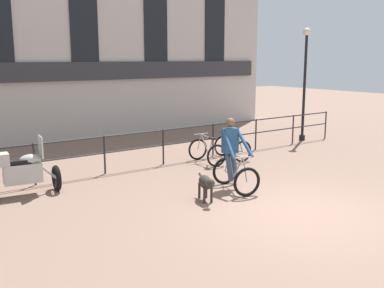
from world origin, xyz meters
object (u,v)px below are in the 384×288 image
cyclist_with_bike (233,158)px  parked_motorcycle (22,172)px  dog (206,183)px  parked_bicycle_near_lamp (207,152)px  street_lamp (305,78)px  parked_bicycle_mid_left (232,148)px

cyclist_with_bike → parked_motorcycle: cyclist_with_bike is taller
dog → parked_bicycle_near_lamp: bearing=71.3°
cyclist_with_bike → dog: cyclist_with_bike is taller
cyclist_with_bike → dog: (-1.11, -0.39, -0.36)m
dog → parked_bicycle_near_lamp: (2.23, 2.83, -0.05)m
parked_motorcycle → street_lamp: street_lamp is taller
dog → parked_bicycle_near_lamp: parked_bicycle_near_lamp is taller
cyclist_with_bike → street_lamp: street_lamp is taller
parked_motorcycle → cyclist_with_bike: bearing=-112.7°
parked_bicycle_mid_left → street_lamp: size_ratio=0.28×
parked_motorcycle → parked_bicycle_near_lamp: (5.37, 0.07, -0.20)m
parked_motorcycle → parked_bicycle_near_lamp: size_ratio=1.43×
cyclist_with_bike → street_lamp: 7.39m
dog → parked_motorcycle: 4.19m
parked_motorcycle → street_lamp: size_ratio=0.40×
parked_bicycle_mid_left → street_lamp: (4.29, 0.88, 2.00)m
cyclist_with_bike → parked_bicycle_mid_left: cyclist_with_bike is taller
parked_bicycle_near_lamp → street_lamp: size_ratio=0.28×
cyclist_with_bike → parked_motorcycle: (-4.26, 2.38, -0.20)m
dog → street_lamp: size_ratio=0.22×
cyclist_with_bike → dog: size_ratio=1.85×
dog → parked_bicycle_mid_left: size_ratio=0.78×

